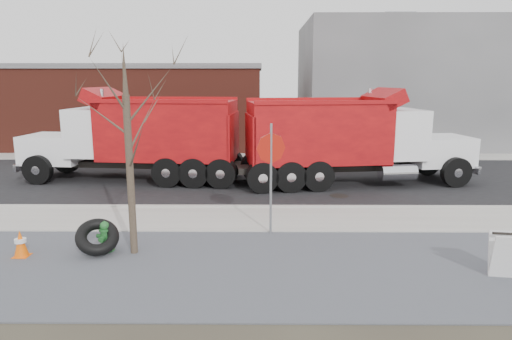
{
  "coord_description": "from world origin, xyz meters",
  "views": [
    {
      "loc": [
        -0.02,
        -13.54,
        4.37
      ],
      "look_at": [
        -0.13,
        1.28,
        1.4
      ],
      "focal_mm": 32.0,
      "sensor_mm": 36.0,
      "label": 1
    }
  ],
  "objects_px": {
    "sandwich_board": "(508,255)",
    "stop_sign": "(271,161)",
    "fire_hydrant": "(105,238)",
    "dump_truck_red_b": "(140,135)",
    "dump_truck_red_a": "(348,137)",
    "truck_tire": "(97,237)"
  },
  "relations": [
    {
      "from": "dump_truck_red_b",
      "to": "sandwich_board",
      "type": "bearing_deg",
      "value": 142.32
    },
    {
      "from": "sandwich_board",
      "to": "dump_truck_red_b",
      "type": "distance_m",
      "value": 14.62
    },
    {
      "from": "fire_hydrant",
      "to": "truck_tire",
      "type": "height_order",
      "value": "truck_tire"
    },
    {
      "from": "truck_tire",
      "to": "sandwich_board",
      "type": "bearing_deg",
      "value": -7.96
    },
    {
      "from": "truck_tire",
      "to": "dump_truck_red_b",
      "type": "xyz_separation_m",
      "value": [
        -1.06,
        8.58,
        1.54
      ]
    },
    {
      "from": "truck_tire",
      "to": "sandwich_board",
      "type": "relative_size",
      "value": 1.33
    },
    {
      "from": "dump_truck_red_a",
      "to": "dump_truck_red_b",
      "type": "height_order",
      "value": "dump_truck_red_b"
    },
    {
      "from": "dump_truck_red_b",
      "to": "stop_sign",
      "type": "bearing_deg",
      "value": 133.19
    },
    {
      "from": "dump_truck_red_b",
      "to": "dump_truck_red_a",
      "type": "bearing_deg",
      "value": -178.49
    },
    {
      "from": "stop_sign",
      "to": "sandwich_board",
      "type": "relative_size",
      "value": 3.06
    },
    {
      "from": "stop_sign",
      "to": "dump_truck_red_a",
      "type": "xyz_separation_m",
      "value": [
        3.37,
        6.43,
        -0.13
      ]
    },
    {
      "from": "sandwich_board",
      "to": "dump_truck_red_a",
      "type": "relative_size",
      "value": 0.1
    },
    {
      "from": "stop_sign",
      "to": "truck_tire",
      "type": "bearing_deg",
      "value": -159.58
    },
    {
      "from": "truck_tire",
      "to": "stop_sign",
      "type": "xyz_separation_m",
      "value": [
        4.4,
        1.57,
        1.66
      ]
    },
    {
      "from": "fire_hydrant",
      "to": "dump_truck_red_b",
      "type": "height_order",
      "value": "dump_truck_red_b"
    },
    {
      "from": "sandwich_board",
      "to": "stop_sign",
      "type": "bearing_deg",
      "value": 159.5
    },
    {
      "from": "sandwich_board",
      "to": "truck_tire",
      "type": "bearing_deg",
      "value": -179.17
    },
    {
      "from": "fire_hydrant",
      "to": "dump_truck_red_b",
      "type": "relative_size",
      "value": 0.09
    },
    {
      "from": "fire_hydrant",
      "to": "dump_truck_red_a",
      "type": "xyz_separation_m",
      "value": [
        7.64,
        7.8,
        1.63
      ]
    },
    {
      "from": "stop_sign",
      "to": "sandwich_board",
      "type": "height_order",
      "value": "stop_sign"
    },
    {
      "from": "fire_hydrant",
      "to": "stop_sign",
      "type": "height_order",
      "value": "stop_sign"
    },
    {
      "from": "stop_sign",
      "to": "dump_truck_red_a",
      "type": "distance_m",
      "value": 7.26
    }
  ]
}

